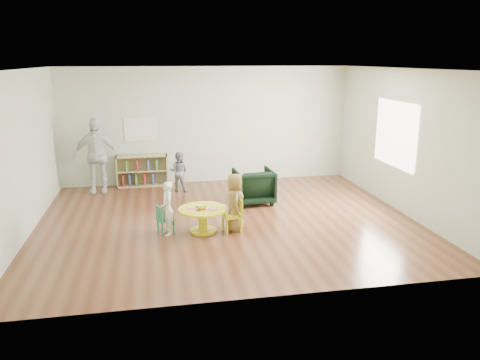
{
  "coord_description": "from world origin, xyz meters",
  "views": [
    {
      "loc": [
        -1.31,
        -8.28,
        2.97
      ],
      "look_at": [
        0.19,
        -0.3,
        0.86
      ],
      "focal_mm": 35.0,
      "sensor_mm": 36.0,
      "label": 1
    }
  ],
  "objects_px": {
    "kid_chair_left": "(163,218)",
    "adult_caretaker": "(96,156)",
    "bookshelf": "(142,171)",
    "armchair": "(254,186)",
    "toddler": "(179,172)",
    "child_right": "(235,202)",
    "kid_chair_right": "(234,214)",
    "child_left": "(167,208)",
    "activity_table": "(203,215)"
  },
  "relations": [
    {
      "from": "activity_table",
      "to": "child_left",
      "type": "xyz_separation_m",
      "value": [
        -0.61,
        -0.01,
        0.17
      ]
    },
    {
      "from": "child_right",
      "to": "kid_chair_right",
      "type": "bearing_deg",
      "value": 165.52
    },
    {
      "from": "armchair",
      "to": "adult_caretaker",
      "type": "relative_size",
      "value": 0.47
    },
    {
      "from": "kid_chair_left",
      "to": "child_right",
      "type": "xyz_separation_m",
      "value": [
        1.25,
        -0.11,
        0.25
      ]
    },
    {
      "from": "child_right",
      "to": "toddler",
      "type": "xyz_separation_m",
      "value": [
        -0.82,
        2.75,
        -0.06
      ]
    },
    {
      "from": "kid_chair_left",
      "to": "kid_chair_right",
      "type": "distance_m",
      "value": 1.24
    },
    {
      "from": "kid_chair_left",
      "to": "adult_caretaker",
      "type": "relative_size",
      "value": 0.29
    },
    {
      "from": "armchair",
      "to": "child_left",
      "type": "xyz_separation_m",
      "value": [
        -1.86,
        -1.52,
        0.1
      ]
    },
    {
      "from": "kid_chair_right",
      "to": "armchair",
      "type": "relative_size",
      "value": 0.75
    },
    {
      "from": "kid_chair_right",
      "to": "kid_chair_left",
      "type": "bearing_deg",
      "value": 73.94
    },
    {
      "from": "kid_chair_left",
      "to": "toddler",
      "type": "xyz_separation_m",
      "value": [
        0.44,
        2.64,
        0.2
      ]
    },
    {
      "from": "child_left",
      "to": "bookshelf",
      "type": "bearing_deg",
      "value": 178.25
    },
    {
      "from": "adult_caretaker",
      "to": "kid_chair_left",
      "type": "bearing_deg",
      "value": -64.36
    },
    {
      "from": "activity_table",
      "to": "kid_chair_left",
      "type": "relative_size",
      "value": 1.74
    },
    {
      "from": "kid_chair_right",
      "to": "child_left",
      "type": "height_order",
      "value": "child_left"
    },
    {
      "from": "activity_table",
      "to": "kid_chair_right",
      "type": "relative_size",
      "value": 1.43
    },
    {
      "from": "child_right",
      "to": "activity_table",
      "type": "bearing_deg",
      "value": 92.15
    },
    {
      "from": "kid_chair_left",
      "to": "adult_caretaker",
      "type": "distance_m",
      "value": 3.26
    },
    {
      "from": "child_left",
      "to": "toddler",
      "type": "bearing_deg",
      "value": 162.39
    },
    {
      "from": "armchair",
      "to": "child_right",
      "type": "xyz_separation_m",
      "value": [
        -0.67,
        -1.54,
        0.15
      ]
    },
    {
      "from": "activity_table",
      "to": "child_right",
      "type": "height_order",
      "value": "child_right"
    },
    {
      "from": "kid_chair_left",
      "to": "adult_caretaker",
      "type": "height_order",
      "value": "adult_caretaker"
    },
    {
      "from": "kid_chair_left",
      "to": "child_left",
      "type": "bearing_deg",
      "value": 19.21
    },
    {
      "from": "kid_chair_right",
      "to": "adult_caretaker",
      "type": "relative_size",
      "value": 0.35
    },
    {
      "from": "kid_chair_left",
      "to": "bookshelf",
      "type": "bearing_deg",
      "value": 168.01
    },
    {
      "from": "activity_table",
      "to": "child_right",
      "type": "distance_m",
      "value": 0.61
    },
    {
      "from": "adult_caretaker",
      "to": "kid_chair_right",
      "type": "bearing_deg",
      "value": -49.62
    },
    {
      "from": "kid_chair_left",
      "to": "child_left",
      "type": "relative_size",
      "value": 0.53
    },
    {
      "from": "bookshelf",
      "to": "armchair",
      "type": "height_order",
      "value": "bookshelf"
    },
    {
      "from": "child_left",
      "to": "child_right",
      "type": "height_order",
      "value": "child_right"
    },
    {
      "from": "activity_table",
      "to": "armchair",
      "type": "distance_m",
      "value": 1.95
    },
    {
      "from": "activity_table",
      "to": "child_left",
      "type": "height_order",
      "value": "child_left"
    },
    {
      "from": "bookshelf",
      "to": "child_right",
      "type": "distance_m",
      "value": 3.78
    },
    {
      "from": "activity_table",
      "to": "toddler",
      "type": "height_order",
      "value": "toddler"
    },
    {
      "from": "kid_chair_right",
      "to": "child_right",
      "type": "height_order",
      "value": "child_right"
    },
    {
      "from": "kid_chair_right",
      "to": "toddler",
      "type": "distance_m",
      "value": 2.94
    },
    {
      "from": "armchair",
      "to": "child_left",
      "type": "relative_size",
      "value": 0.86
    },
    {
      "from": "kid_chair_right",
      "to": "adult_caretaker",
      "type": "height_order",
      "value": "adult_caretaker"
    },
    {
      "from": "kid_chair_left",
      "to": "child_left",
      "type": "xyz_separation_m",
      "value": [
        0.07,
        -0.09,
        0.2
      ]
    },
    {
      "from": "bookshelf",
      "to": "adult_caretaker",
      "type": "xyz_separation_m",
      "value": [
        -0.98,
        -0.39,
        0.49
      ]
    },
    {
      "from": "adult_caretaker",
      "to": "activity_table",
      "type": "bearing_deg",
      "value": -55.13
    },
    {
      "from": "armchair",
      "to": "toddler",
      "type": "distance_m",
      "value": 1.93
    },
    {
      "from": "armchair",
      "to": "bookshelf",
      "type": "bearing_deg",
      "value": -41.24
    },
    {
      "from": "child_left",
      "to": "adult_caretaker",
      "type": "height_order",
      "value": "adult_caretaker"
    },
    {
      "from": "kid_chair_left",
      "to": "child_right",
      "type": "distance_m",
      "value": 1.28
    },
    {
      "from": "kid_chair_right",
      "to": "adult_caretaker",
      "type": "bearing_deg",
      "value": 32.86
    },
    {
      "from": "kid_chair_right",
      "to": "child_right",
      "type": "xyz_separation_m",
      "value": [
        0.02,
        0.07,
        0.2
      ]
    },
    {
      "from": "armchair",
      "to": "kid_chair_left",
      "type": "bearing_deg",
      "value": 33.5
    },
    {
      "from": "child_left",
      "to": "activity_table",
      "type": "bearing_deg",
      "value": 80.72
    },
    {
      "from": "bookshelf",
      "to": "toddler",
      "type": "relative_size",
      "value": 1.3
    }
  ]
}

